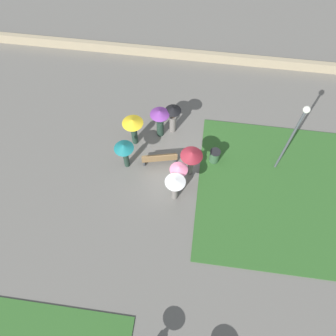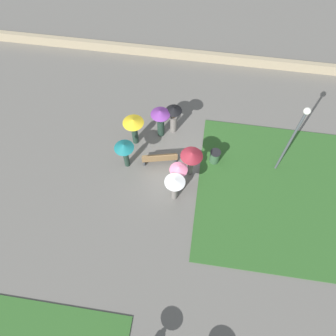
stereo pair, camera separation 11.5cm
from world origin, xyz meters
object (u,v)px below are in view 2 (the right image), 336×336
object	(u,v)px
lamp_post	(294,134)
crowd_person_purple	(161,119)
crowd_person_pink	(178,173)
crowd_person_yellow	(134,125)
crowd_person_maroon	(191,157)
crowd_person_black	(174,116)
crowd_person_white	(175,185)
park_bench	(160,158)
trash_bin	(215,157)
crowd_person_teal	(125,150)

from	to	relation	value
lamp_post	crowd_person_purple	bearing A→B (deg)	-11.88
crowd_person_pink	crowd_person_yellow	bearing A→B (deg)	117.54
crowd_person_pink	lamp_post	bearing A→B (deg)	-2.58
crowd_person_maroon	crowd_person_black	size ratio (longest dim) A/B	0.99
crowd_person_pink	crowd_person_white	xyz separation A→B (m)	(0.08, 0.78, 0.12)
park_bench	crowd_person_black	xyz separation A→B (m)	(-0.42, -2.34, 0.77)
crowd_person_pink	crowd_person_purple	distance (m)	3.43
trash_bin	crowd_person_pink	xyz separation A→B (m)	(1.78, 1.71, 0.77)
park_bench	crowd_person_purple	world-z (taller)	crowd_person_purple
trash_bin	crowd_person_pink	bearing A→B (deg)	43.95
crowd_person_pink	crowd_person_yellow	distance (m)	3.64
trash_bin	crowd_person_pink	size ratio (longest dim) A/B	0.50
trash_bin	crowd_person_purple	distance (m)	3.60
lamp_post	crowd_person_white	xyz separation A→B (m)	(5.20, 2.53, -1.77)
crowd_person_maroon	crowd_person_purple	bearing A→B (deg)	164.84
park_bench	crowd_person_maroon	xyz separation A→B (m)	(-1.69, 0.35, 1.07)
crowd_person_maroon	crowd_person_teal	xyz separation A→B (m)	(3.43, 0.01, -0.06)
crowd_person_purple	crowd_person_black	world-z (taller)	crowd_person_purple
crowd_person_teal	crowd_person_maroon	bearing A→B (deg)	4.65
crowd_person_black	crowd_person_white	bearing A→B (deg)	74.68
crowd_person_maroon	crowd_person_black	bearing A→B (deg)	150.14
lamp_post	crowd_person_black	bearing A→B (deg)	-16.64
lamp_post	crowd_person_white	world-z (taller)	lamp_post
crowd_person_purple	crowd_person_white	size ratio (longest dim) A/B	1.09
crowd_person_pink	crowd_person_white	bearing A→B (deg)	-117.28
crowd_person_black	crowd_person_teal	xyz separation A→B (m)	(2.16, 2.70, 0.23)
lamp_post	crowd_person_white	distance (m)	6.05
crowd_person_pink	crowd_person_purple	bearing A→B (deg)	92.74
crowd_person_black	trash_bin	bearing A→B (deg)	120.49
crowd_person_maroon	crowd_person_teal	size ratio (longest dim) A/B	1.01
crowd_person_yellow	crowd_person_black	bearing A→B (deg)	-163.91
trash_bin	crowd_person_black	size ratio (longest dim) A/B	0.46
crowd_person_white	crowd_person_maroon	bearing A→B (deg)	-12.07
crowd_person_black	crowd_person_maroon	bearing A→B (deg)	91.33
crowd_person_teal	crowd_person_white	bearing A→B (deg)	-24.72
crowd_person_black	crowd_person_pink	bearing A→B (deg)	77.81
lamp_post	trash_bin	bearing A→B (deg)	0.66
crowd_person_purple	crowd_person_white	world-z (taller)	crowd_person_purple
trash_bin	crowd_person_purple	size ratio (longest dim) A/B	0.45
crowd_person_yellow	crowd_person_teal	world-z (taller)	crowd_person_yellow
crowd_person_yellow	park_bench	bearing A→B (deg)	129.32
lamp_post	crowd_person_purple	size ratio (longest dim) A/B	2.43
trash_bin	crowd_person_white	bearing A→B (deg)	53.29
crowd_person_teal	crowd_person_black	bearing A→B (deg)	55.92
crowd_person_white	lamp_post	bearing A→B (deg)	-54.69
crowd_person_black	crowd_person_white	world-z (taller)	crowd_person_black
crowd_person_pink	crowd_person_white	size ratio (longest dim) A/B	0.96
park_bench	crowd_person_pink	bearing A→B (deg)	121.46
crowd_person_teal	trash_bin	bearing A→B (deg)	15.61
lamp_post	crowd_person_pink	size ratio (longest dim) A/B	2.74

